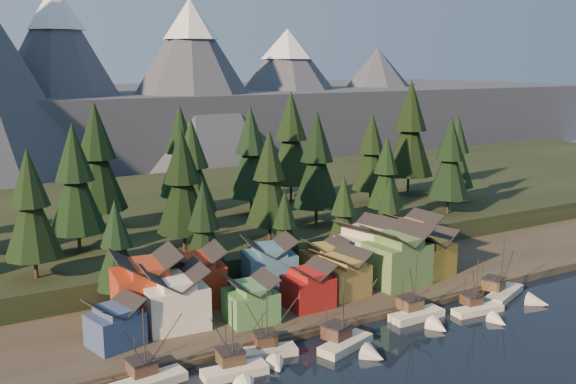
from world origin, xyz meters
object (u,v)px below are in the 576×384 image
boat_0 (151,374)px  boat_1 (237,363)px  house_front_1 (175,295)px  boat_4 (422,308)px  house_front_0 (115,321)px  house_back_1 (197,274)px  boat_2 (270,344)px  house_back_0 (146,284)px  boat_6 (512,287)px  boat_5 (483,304)px  boat_3 (352,335)px

boat_0 → boat_1: bearing=-21.2°
boat_0 → house_front_1: size_ratio=1.20×
boat_4 → house_front_0: size_ratio=1.44×
boat_1 → house_back_1: size_ratio=1.15×
house_back_1 → house_front_1: bearing=-122.7°
boat_2 → house_back_0: house_back_0 is taller
house_front_0 → house_front_1: (10.14, 2.28, 1.37)m
boat_1 → house_front_1: house_front_1 is taller
boat_1 → boat_6: boat_6 is taller
house_front_0 → house_back_0: size_ratio=0.76×
house_front_1 → house_back_0: (-2.79, 5.35, 0.76)m
house_front_0 → house_back_1: 19.48m
boat_5 → boat_2: bearing=179.7°
boat_0 → boat_2: boat_0 is taller
boat_3 → boat_4: size_ratio=1.03×
boat_5 → boat_6: (10.38, 2.73, 0.41)m
boat_2 → boat_6: (49.76, -1.21, 0.08)m
boat_0 → house_front_0: (-1.13, 12.85, 2.96)m
boat_5 → house_back_1: size_ratio=1.02×
boat_1 → house_front_1: (-2.06, 18.09, 4.23)m
house_front_0 → house_back_0: (7.35, 7.63, 2.12)m
boat_1 → boat_6: size_ratio=0.95×
house_front_0 → house_front_1: 10.48m
boat_1 → house_back_1: house_back_1 is taller
boat_2 → house_front_0: bearing=159.3°
house_front_0 → house_back_0: bearing=32.1°
boat_2 → boat_6: size_ratio=0.89×
boat_6 → house_back_1: 57.14m
boat_4 → house_front_0: (-47.62, 13.27, 2.85)m
house_front_0 → boat_3: bearing=-42.0°
boat_4 → boat_5: bearing=-16.9°
boat_2 → house_back_0: bearing=132.9°
boat_0 → boat_5: size_ratio=1.14×
boat_0 → house_front_0: bearing=88.8°
boat_3 → house_back_1: size_ratio=1.22×
boat_4 → boat_6: boat_6 is taller
boat_2 → house_back_1: (-2.18, 22.21, 4.51)m
boat_3 → boat_6: size_ratio=1.01×
boat_0 → boat_6: bearing=-7.1°
house_back_0 → boat_6: bearing=-13.6°
boat_1 → boat_4: (35.42, 2.54, 0.01)m
boat_1 → boat_5: bearing=4.9°
boat_2 → boat_5: (39.38, -3.94, -0.33)m
boat_1 → boat_4: boat_4 is taller
boat_2 → boat_3: (11.88, -3.88, 0.29)m
boat_1 → boat_6: bearing=7.8°
house_back_1 → boat_6: bearing=-14.3°
boat_2 → house_front_0: (-19.06, 12.60, 3.01)m
boat_0 → house_back_1: bearing=48.7°
house_front_0 → boat_5: bearing=-29.8°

